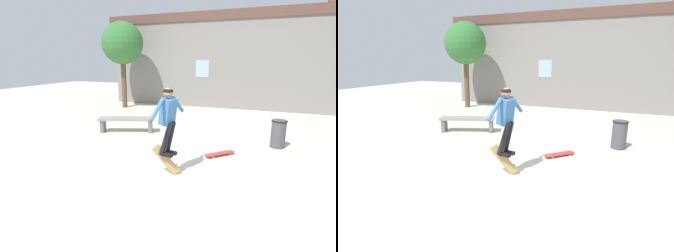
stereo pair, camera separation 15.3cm
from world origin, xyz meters
The scene contains 8 objects.
ground_plane centered at (0.00, 0.00, 0.00)m, with size 40.00×40.00×0.00m, color beige.
building_backdrop centered at (0.02, 8.64, 2.52)m, with size 14.50×0.52×5.80m.
tree_left centered at (-5.55, 6.87, 3.28)m, with size 2.14×2.14×4.39m.
park_bench centered at (-2.92, 2.52, 0.38)m, with size 1.97×1.09×0.52m.
trash_bin centered at (2.05, 2.66, 0.43)m, with size 0.44×0.44×0.82m.
skater centered at (-0.25, -0.26, 1.35)m, with size 0.37×1.22×1.47m.
skateboard_flipping centered at (-0.29, -0.28, 0.35)m, with size 0.62×0.23×0.73m.
skateboard_resting centered at (0.61, 1.33, 0.07)m, with size 0.75×0.77×0.08m.
Camera 2 is at (1.87, -5.25, 2.50)m, focal length 28.00 mm.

